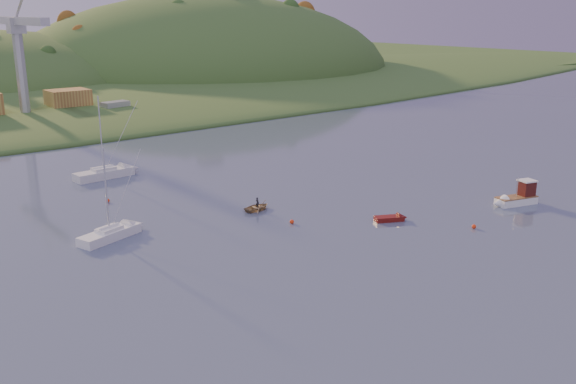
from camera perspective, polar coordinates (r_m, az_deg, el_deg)
ground at (r=52.71m, az=19.31°, el=-12.26°), size 500.00×500.00×0.00m
hill_right at (r=258.14m, az=-7.18°, el=10.41°), size 150.00×130.00×60.00m
wharf at (r=153.99m, az=-21.38°, el=6.26°), size 42.00×16.00×2.40m
shed_east at (r=157.98m, az=-18.96°, el=7.88°), size 9.00×7.00×4.00m
dock_crane at (r=148.11m, az=-22.69°, el=12.03°), size 3.20×28.00×20.30m
fishing_boat at (r=86.88m, az=19.43°, el=-0.51°), size 6.72×3.69×4.10m
sailboat_near at (r=72.48m, az=-15.58°, el=-3.55°), size 7.65×4.33×10.17m
sailboat_far at (r=98.97m, az=-16.04°, el=1.65°), size 8.94×3.19×12.19m
canoe at (r=80.00m, az=-2.73°, el=-1.36°), size 3.97×3.08×0.75m
paddler at (r=79.90m, az=-2.74°, el=-1.14°), size 0.40×0.55×1.41m
red_tender at (r=77.13m, az=9.50°, el=-2.30°), size 4.19×2.98×1.36m
work_vessel at (r=154.58m, az=-15.06°, el=6.89°), size 15.29×7.70×3.76m
buoy_0 at (r=76.29m, az=16.20°, el=-2.96°), size 0.50×0.50×0.50m
buoy_1 at (r=74.92m, az=0.34°, el=-2.65°), size 0.50×0.50×0.50m
buoy_3 at (r=86.38m, az=-15.73°, el=-0.73°), size 0.50×0.50×0.50m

